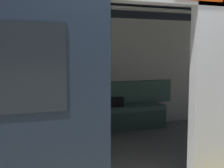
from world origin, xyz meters
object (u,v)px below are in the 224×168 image
(person_seated, at_px, (96,97))
(handbag, at_px, (116,102))
(bench_seat, at_px, (92,114))
(book, at_px, (75,108))
(grab_pole_door, at_px, (102,89))
(train_car, at_px, (108,49))

(person_seated, distance_m, handbag, 0.44)
(bench_seat, height_order, person_seated, person_seated)
(bench_seat, height_order, book, book)
(bench_seat, bearing_deg, person_seated, 142.73)
(bench_seat, xyz_separation_m, grab_pole_door, (0.40, 1.99, 0.71))
(bench_seat, distance_m, grab_pole_door, 2.15)
(book, xyz_separation_m, grab_pole_door, (0.12, 2.07, 0.59))
(bench_seat, relative_size, book, 13.04)
(person_seated, height_order, grab_pole_door, grab_pole_door)
(person_seated, xyz_separation_m, handbag, (-0.41, -0.09, -0.14))
(train_car, xyz_separation_m, grab_pole_door, (0.35, 0.88, -0.45))
(bench_seat, distance_m, person_seated, 0.34)
(handbag, bearing_deg, person_seated, 12.48)
(grab_pole_door, bearing_deg, person_seated, -103.69)
(bench_seat, height_order, handbag, handbag)
(train_car, relative_size, book, 29.09)
(person_seated, xyz_separation_m, book, (0.35, -0.14, -0.21))
(person_seated, distance_m, grab_pole_door, 2.03)
(handbag, bearing_deg, book, -3.53)
(bench_seat, bearing_deg, book, -16.81)
(train_car, height_order, bench_seat, train_car)
(train_car, bearing_deg, person_seated, -96.71)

